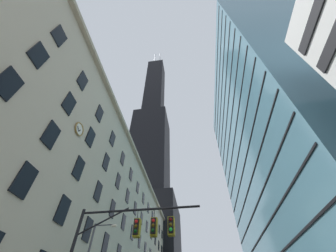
{
  "coord_description": "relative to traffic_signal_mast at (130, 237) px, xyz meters",
  "views": [
    {
      "loc": [
        0.41,
        -7.4,
        1.32
      ],
      "look_at": [
        -2.3,
        11.29,
        20.51
      ],
      "focal_mm": 20.91,
      "sensor_mm": 36.0,
      "label": 1
    }
  ],
  "objects": [
    {
      "name": "station_building",
      "position": [
        -13.85,
        26.75,
        8.35
      ],
      "size": [
        13.73,
        75.63,
        26.72
      ],
      "color": "#BCAF93",
      "rests_on": "ground"
    },
    {
      "name": "traffic_signal_mast",
      "position": [
        0.0,
        0.0,
        0.0
      ],
      "size": [
        7.98,
        0.63,
        6.65
      ],
      "color": "black",
      "rests_on": "sidewalk_left"
    },
    {
      "name": "glass_office_midrise",
      "position": [
        23.19,
        24.28,
        24.74
      ],
      "size": [
        17.13,
        46.15,
        59.44
      ],
      "color": "teal",
      "rests_on": "ground"
    },
    {
      "name": "dark_skyscraper",
      "position": [
        -17.72,
        68.97,
        48.66
      ],
      "size": [
        27.62,
        27.62,
        186.05
      ],
      "color": "black",
      "rests_on": "ground"
    }
  ]
}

